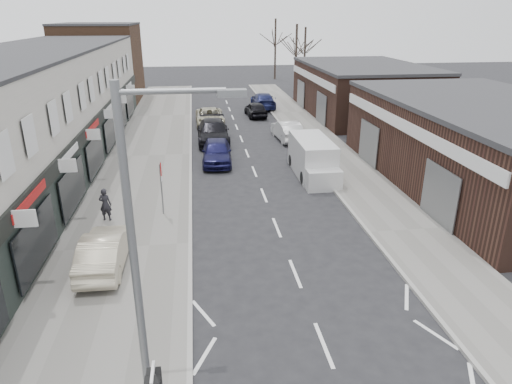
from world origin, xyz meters
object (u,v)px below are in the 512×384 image
object	(u,v)px
street_lamp	(144,268)
sedan_on_pavement	(104,250)
warning_sign	(161,173)
white_van	(313,158)
parked_car_left_a	(217,152)
parked_car_right_b	(256,109)
parked_car_right_a	(287,130)
parked_car_left_c	(210,117)
parked_car_left_b	(213,132)
parked_car_right_c	(263,100)
pedestrian	(105,204)

from	to	relation	value
street_lamp	sedan_on_pavement	size ratio (longest dim) A/B	1.89
warning_sign	white_van	world-z (taller)	warning_sign
parked_car_left_a	parked_car_right_b	size ratio (longest dim) A/B	1.10
street_lamp	parked_car_right_a	bearing A→B (deg)	72.88
parked_car_left_c	parked_car_right_a	world-z (taller)	parked_car_right_a
parked_car_left_b	parked_car_right_c	distance (m)	14.13
parked_car_right_c	white_van	bearing A→B (deg)	90.61
pedestrian	white_van	bearing A→B (deg)	-143.41
parked_car_left_c	parked_car_right_b	size ratio (longest dim) A/B	1.25
white_van	parked_car_right_a	bearing A→B (deg)	89.55
sedan_on_pavement	parked_car_left_b	size ratio (longest dim) A/B	0.74
parked_car_left_a	parked_car_right_a	world-z (taller)	parked_car_left_a
warning_sign	parked_car_right_a	bearing A→B (deg)	56.83
parked_car_left_b	parked_car_right_c	bearing A→B (deg)	66.49
white_van	parked_car_right_a	distance (m)	8.33
parked_car_left_c	parked_car_right_b	bearing A→B (deg)	33.30
parked_car_left_c	parked_car_right_b	world-z (taller)	parked_car_left_c
street_lamp	parked_car_right_c	xyz separation A→B (m)	(8.03, 38.92, -3.84)
pedestrian	sedan_on_pavement	bearing A→B (deg)	110.00
warning_sign	parked_car_left_b	distance (m)	13.60
parked_car_left_a	parked_car_left_c	world-z (taller)	parked_car_left_a
street_lamp	parked_car_right_c	bearing A→B (deg)	78.35
warning_sign	pedestrian	bearing A→B (deg)	-171.04
parked_car_left_b	white_van	bearing A→B (deg)	-55.67
warning_sign	parked_car_left_b	bearing A→B (deg)	77.36
parked_car_left_a	parked_car_right_c	size ratio (longest dim) A/B	0.85
white_van	parked_car_left_b	bearing A→B (deg)	124.36
parked_car_left_c	pedestrian	bearing A→B (deg)	-106.65
white_van	parked_car_left_c	xyz separation A→B (m)	(-5.62, 14.11, -0.32)
parked_car_left_b	parked_car_right_a	distance (m)	5.70
parked_car_left_c	parked_car_right_c	world-z (taller)	parked_car_right_c
sedan_on_pavement	pedestrian	bearing A→B (deg)	-80.68
parked_car_left_b	parked_car_right_c	size ratio (longest dim) A/B	1.06
parked_car_left_a	parked_car_right_a	size ratio (longest dim) A/B	1.01
pedestrian	parked_car_right_c	distance (m)	28.83
parked_car_left_a	parked_car_right_b	xyz separation A→B (m)	(4.40, 14.03, -0.07)
street_lamp	white_van	bearing A→B (deg)	65.94
street_lamp	white_van	size ratio (longest dim) A/B	1.42
parked_car_left_a	parked_car_left_b	xyz separation A→B (m)	(0.00, 5.19, 0.05)
parked_car_left_b	parked_car_left_c	world-z (taller)	parked_car_left_b
warning_sign	pedestrian	size ratio (longest dim) A/B	1.72
white_van	parked_car_right_b	size ratio (longest dim) A/B	1.36
parked_car_right_a	parked_car_right_c	size ratio (longest dim) A/B	0.84
pedestrian	parked_car_right_a	xyz separation A→B (m)	(11.27, 13.66, -0.16)
warning_sign	parked_car_left_c	xyz separation A→B (m)	(2.93, 19.04, -1.48)
sedan_on_pavement	parked_car_left_b	xyz separation A→B (m)	(4.89, 17.95, 0.01)
parked_car_left_a	parked_car_right_c	bearing A→B (deg)	75.51
street_lamp	parked_car_left_a	distance (m)	21.28
sedan_on_pavement	parked_car_right_a	bearing A→B (deg)	-120.11
pedestrian	parked_car_left_b	distance (m)	14.71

